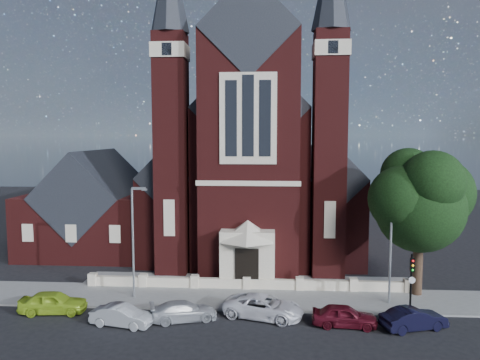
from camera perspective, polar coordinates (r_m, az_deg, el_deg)
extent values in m
plane|color=black|center=(44.67, 1.40, -9.74)|extent=(120.00, 120.00, 0.00)
cube|color=slate|center=(34.66, 0.68, -14.29)|extent=(60.00, 5.00, 0.12)
cube|color=slate|center=(38.44, 1.00, -12.28)|extent=(26.00, 3.00, 0.14)
cube|color=#C0B298|center=(36.54, 0.85, -13.23)|extent=(24.00, 0.40, 0.90)
cube|color=#471312|center=(53.31, 1.85, 0.39)|extent=(10.00, 30.00, 14.00)
cube|color=black|center=(53.15, 1.87, 7.93)|extent=(10.00, 30.20, 10.00)
cube|color=#471312|center=(53.44, -6.27, -2.87)|extent=(5.00, 26.00, 8.00)
cube|color=#471312|center=(52.96, 9.95, -2.99)|extent=(5.00, 26.00, 8.00)
cube|color=black|center=(53.01, -6.32, 1.41)|extent=(5.01, 26.20, 5.01)
cube|color=black|center=(52.53, 10.02, 1.33)|extent=(5.01, 26.20, 5.01)
cube|color=#471312|center=(37.65, 1.10, 2.86)|extent=(8.00, 3.00, 20.00)
cube|color=black|center=(38.51, 1.12, 17.89)|extent=(8.00, 3.20, 8.00)
cube|color=#C0B298|center=(36.09, 0.99, 7.51)|extent=(4.40, 0.15, 7.00)
cube|color=black|center=(36.02, 0.99, 7.83)|extent=(0.90, 0.08, 6.20)
cube|color=#C0B298|center=(36.86, 0.93, -9.49)|extent=(4.20, 2.00, 4.40)
cube|color=black|center=(36.01, 0.85, -10.84)|extent=(1.80, 0.12, 3.20)
cone|color=#C0B298|center=(36.36, 0.94, -6.14)|extent=(4.60, 4.60, 1.60)
cube|color=#471312|center=(39.47, -8.32, 2.92)|extent=(2.60, 2.60, 20.00)
cube|color=#C0B298|center=(40.02, -8.49, 15.17)|extent=(2.80, 2.80, 1.20)
cube|color=#471312|center=(38.91, 10.78, 2.84)|extent=(2.60, 2.60, 20.00)
cube|color=#C0B298|center=(39.46, 11.01, 15.27)|extent=(2.80, 2.80, 1.20)
cube|color=#471312|center=(50.12, -17.12, -4.79)|extent=(12.00, 12.00, 6.00)
cube|color=black|center=(49.69, -17.21, -1.38)|extent=(8.49, 12.20, 8.49)
cylinder|color=black|center=(36.91, 20.86, -9.35)|extent=(0.70, 0.70, 5.00)
sphere|color=black|center=(36.12, 21.07, -3.20)|extent=(6.40, 6.40, 6.40)
sphere|color=black|center=(34.88, 22.40, -0.23)|extent=(4.40, 4.40, 4.40)
cylinder|color=gray|center=(34.39, -12.92, -7.64)|extent=(0.16, 0.16, 8.00)
cube|color=gray|center=(33.57, -12.25, -1.01)|extent=(1.00, 0.15, 0.18)
cube|color=gray|center=(33.48, -11.58, -1.15)|extent=(0.35, 0.22, 0.12)
cylinder|color=gray|center=(34.01, 17.88, -7.91)|extent=(0.16, 0.16, 8.00)
cube|color=gray|center=(33.46, 18.91, -1.20)|extent=(1.00, 0.15, 0.18)
cube|color=gray|center=(33.58, 19.56, -1.34)|extent=(0.35, 0.22, 0.12)
cylinder|color=black|center=(33.40, 20.12, -11.78)|extent=(0.14, 0.14, 4.00)
cube|color=black|center=(32.91, 20.27, -9.69)|extent=(0.28, 0.22, 0.90)
sphere|color=red|center=(32.71, 20.35, -9.24)|extent=(0.14, 0.14, 0.14)
sphere|color=#CC8C0C|center=(32.78, 20.33, -9.75)|extent=(0.14, 0.14, 0.14)
sphere|color=#0C9919|center=(32.86, 20.31, -10.26)|extent=(0.14, 0.14, 0.14)
imported|color=#9CC126|center=(34.17, -21.80, -13.68)|extent=(4.47, 2.15, 1.47)
imported|color=#999DA0|center=(30.85, -14.20, -15.74)|extent=(4.07, 2.07, 1.28)
imported|color=#A7AAAF|center=(30.98, -6.88, -15.57)|extent=(4.55, 2.92, 1.23)
imported|color=white|center=(31.22, 2.89, -15.17)|extent=(5.61, 3.70, 1.43)
imported|color=#520E19|center=(30.55, 12.61, -15.85)|extent=(4.07, 1.88, 1.35)
imported|color=black|center=(31.27, 20.42, -15.58)|extent=(4.27, 2.62, 1.33)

